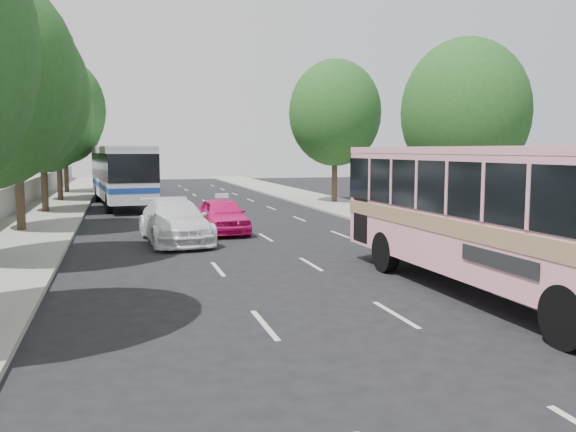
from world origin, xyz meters
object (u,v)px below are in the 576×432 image
object	(u,v)px
pink_taxi	(222,215)
tour_coach_rear	(121,167)
white_pickup	(175,221)
pink_bus	(498,204)
tour_coach_front	(121,170)

from	to	relation	value
pink_taxi	tour_coach_rear	xyz separation A→B (m)	(-4.03, 25.05, 1.36)
white_pickup	tour_coach_rear	xyz separation A→B (m)	(-1.86, 27.15, 1.30)
white_pickup	tour_coach_rear	world-z (taller)	tour_coach_rear
pink_taxi	white_pickup	size ratio (longest dim) A/B	0.79
pink_bus	tour_coach_rear	world-z (taller)	pink_bus
tour_coach_front	pink_taxi	bearing A→B (deg)	-79.67
pink_bus	pink_taxi	size ratio (longest dim) A/B	2.60
tour_coach_front	white_pickup	bearing A→B (deg)	-89.23
tour_coach_front	tour_coach_rear	bearing A→B (deg)	84.12
pink_bus	pink_taxi	distance (m)	13.75
pink_taxi	tour_coach_rear	size ratio (longest dim) A/B	0.37
pink_bus	tour_coach_front	size ratio (longest dim) A/B	0.90
pink_taxi	white_pickup	distance (m)	3.02
pink_taxi	tour_coach_front	bearing A→B (deg)	103.45
pink_bus	pink_taxi	world-z (taller)	pink_bus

